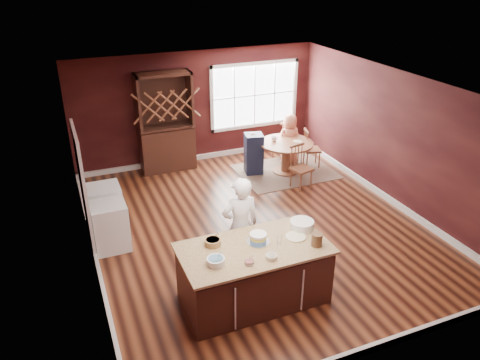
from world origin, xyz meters
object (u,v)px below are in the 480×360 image
hutch (166,123)px  chair_north (282,139)px  dining_table (286,151)px  dryer (105,209)px  seated_woman (289,139)px  high_chair (254,153)px  chair_south (302,167)px  baker (240,226)px  washer (110,226)px  toddler (251,139)px  layer_cake (258,238)px  kitchen_island (254,275)px  chair_east (312,148)px

hutch → chair_north: bearing=-8.8°
dining_table → dryer: size_ratio=1.41×
seated_woman → high_chair: (-1.03, -0.19, -0.13)m
dryer → chair_south: bearing=2.4°
baker → high_chair: baker is taller
washer → toddler: bearing=29.8°
chair_north → washer: (-4.62, -2.50, -0.08)m
layer_cake → high_chair: layer_cake is taller
chair_north → hutch: (-2.84, 0.44, 0.65)m
kitchen_island → washer: size_ratio=2.50×
baker → hutch: bearing=-87.2°
chair_north → high_chair: size_ratio=1.03×
kitchen_island → dryer: bearing=121.3°
hutch → baker: bearing=-89.3°
layer_cake → toddler: layer_cake is taller
high_chair → baker: bearing=-104.4°
dining_table → chair_north: size_ratio=1.22×
kitchen_island → seated_woman: size_ratio=1.71×
baker → dryer: baker is taller
chair_south → washer: bearing=177.4°
chair_south → toddler: (-0.68, 1.22, 0.32)m
seated_woman → hutch: (-2.83, 0.81, 0.54)m
kitchen_island → high_chair: (1.84, 4.15, 0.06)m
layer_cake → washer: (-1.84, 2.11, -0.56)m
chair_north → washer: bearing=17.4°
dining_table → baker: bearing=-128.0°
seated_woman → hutch: bearing=-20.9°
dining_table → seated_woman: size_ratio=1.00×
kitchen_island → seated_woman: 5.21m
layer_cake → seated_woman: 5.07m
chair_east → layer_cake: bearing=155.7°
chair_east → high_chair: (-1.46, 0.19, 0.03)m
washer → layer_cake: bearing=-48.8°
seated_woman → washer: 5.08m
toddler → kitchen_island: bearing=-113.0°
dining_table → high_chair: size_ratio=1.26×
layer_cake → high_chair: 4.43m
kitchen_island → baker: (0.09, 0.74, 0.39)m
chair_east → dryer: size_ratio=1.06×
chair_east → chair_south: size_ratio=0.96×
dryer → dining_table: bearing=13.6°
hutch → chair_south: bearing=-41.0°
dining_table → layer_cake: (-2.45, -3.79, 0.46)m
toddler → dryer: bearing=-158.6°
dining_table → washer: 4.61m
chair_south → washer: (-4.22, -0.81, -0.06)m
high_chair → toddler: 0.33m
layer_cake → chair_north: size_ratio=0.34×
dining_table → chair_north: (0.33, 0.82, -0.02)m
chair_south → hutch: bearing=125.5°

